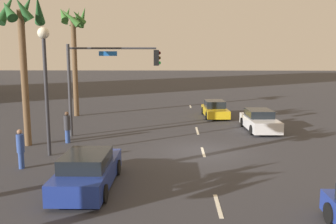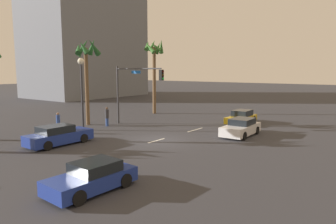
{
  "view_description": "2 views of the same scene",
  "coord_description": "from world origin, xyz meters",
  "px_view_note": "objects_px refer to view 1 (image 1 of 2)",
  "views": [
    {
      "loc": [
        -18.28,
        1.41,
        4.93
      ],
      "look_at": [
        2.88,
        1.91,
        1.63
      ],
      "focal_mm": 38.1,
      "sensor_mm": 36.0,
      "label": 1
    },
    {
      "loc": [
        -17.6,
        -14.6,
        5.25
      ],
      "look_at": [
        2.53,
        1.02,
        1.81
      ],
      "focal_mm": 32.89,
      "sensor_mm": 36.0,
      "label": 2
    }
  ],
  "objects_px": {
    "traffic_signal": "(102,73)",
    "palm_tree_3": "(22,30)",
    "car_1": "(260,121)",
    "pedestrian_0": "(21,148)",
    "car_0": "(88,171)",
    "palm_tree_2": "(74,34)",
    "car_4": "(215,109)",
    "pedestrian_1": "(67,127)",
    "streetlamp": "(45,67)"
  },
  "relations": [
    {
      "from": "car_0",
      "to": "traffic_signal",
      "type": "distance_m",
      "value": 9.55
    },
    {
      "from": "car_0",
      "to": "traffic_signal",
      "type": "xyz_separation_m",
      "value": [
        8.9,
        1.21,
        3.26
      ]
    },
    {
      "from": "car_0",
      "to": "pedestrian_0",
      "type": "height_order",
      "value": "pedestrian_0"
    },
    {
      "from": "traffic_signal",
      "to": "palm_tree_2",
      "type": "distance_m",
      "value": 8.98
    },
    {
      "from": "pedestrian_1",
      "to": "palm_tree_3",
      "type": "relative_size",
      "value": 0.22
    },
    {
      "from": "streetlamp",
      "to": "pedestrian_1",
      "type": "xyz_separation_m",
      "value": [
        2.65,
        -0.12,
        -3.46
      ]
    },
    {
      "from": "car_0",
      "to": "palm_tree_3",
      "type": "xyz_separation_m",
      "value": [
        6.52,
        4.99,
        5.69
      ]
    },
    {
      "from": "car_1",
      "to": "pedestrian_0",
      "type": "relative_size",
      "value": 2.53
    },
    {
      "from": "pedestrian_1",
      "to": "palm_tree_2",
      "type": "distance_m",
      "value": 11.29
    },
    {
      "from": "streetlamp",
      "to": "palm_tree_2",
      "type": "bearing_deg",
      "value": 9.33
    },
    {
      "from": "car_4",
      "to": "traffic_signal",
      "type": "bearing_deg",
      "value": 133.84
    },
    {
      "from": "pedestrian_1",
      "to": "palm_tree_3",
      "type": "distance_m",
      "value": 5.79
    },
    {
      "from": "car_4",
      "to": "traffic_signal",
      "type": "relative_size",
      "value": 0.79
    },
    {
      "from": "traffic_signal",
      "to": "pedestrian_0",
      "type": "relative_size",
      "value": 3.21
    },
    {
      "from": "car_4",
      "to": "pedestrian_0",
      "type": "distance_m",
      "value": 17.3
    },
    {
      "from": "pedestrian_1",
      "to": "palm_tree_2",
      "type": "xyz_separation_m",
      "value": [
        9.44,
        2.11,
        5.81
      ]
    },
    {
      "from": "pedestrian_0",
      "to": "traffic_signal",
      "type": "bearing_deg",
      "value": -19.46
    },
    {
      "from": "palm_tree_3",
      "to": "traffic_signal",
      "type": "bearing_deg",
      "value": -57.78
    },
    {
      "from": "pedestrian_1",
      "to": "car_4",
      "type": "bearing_deg",
      "value": -45.61
    },
    {
      "from": "car_1",
      "to": "palm_tree_2",
      "type": "relative_size",
      "value": 0.5
    },
    {
      "from": "car_4",
      "to": "traffic_signal",
      "type": "distance_m",
      "value": 11.22
    },
    {
      "from": "traffic_signal",
      "to": "palm_tree_2",
      "type": "xyz_separation_m",
      "value": [
        7.6,
        3.84,
        2.85
      ]
    },
    {
      "from": "car_1",
      "to": "traffic_signal",
      "type": "distance_m",
      "value": 10.86
    },
    {
      "from": "streetlamp",
      "to": "car_0",
      "type": "bearing_deg",
      "value": -145.24
    },
    {
      "from": "car_4",
      "to": "palm_tree_2",
      "type": "xyz_separation_m",
      "value": [
        0.18,
        11.57,
        6.16
      ]
    },
    {
      "from": "car_0",
      "to": "car_4",
      "type": "relative_size",
      "value": 1.04
    },
    {
      "from": "car_0",
      "to": "pedestrian_1",
      "type": "xyz_separation_m",
      "value": [
        7.06,
        2.94,
        0.3
      ]
    },
    {
      "from": "car_0",
      "to": "palm_tree_2",
      "type": "height_order",
      "value": "palm_tree_2"
    },
    {
      "from": "car_4",
      "to": "streetlamp",
      "type": "height_order",
      "value": "streetlamp"
    },
    {
      "from": "streetlamp",
      "to": "pedestrian_1",
      "type": "bearing_deg",
      "value": -2.68
    },
    {
      "from": "streetlamp",
      "to": "palm_tree_2",
      "type": "xyz_separation_m",
      "value": [
        12.09,
        1.99,
        2.36
      ]
    },
    {
      "from": "car_1",
      "to": "palm_tree_3",
      "type": "height_order",
      "value": "palm_tree_3"
    },
    {
      "from": "traffic_signal",
      "to": "palm_tree_3",
      "type": "distance_m",
      "value": 5.08
    },
    {
      "from": "car_4",
      "to": "palm_tree_2",
      "type": "relative_size",
      "value": 0.5
    },
    {
      "from": "palm_tree_2",
      "to": "traffic_signal",
      "type": "bearing_deg",
      "value": -153.2
    },
    {
      "from": "palm_tree_3",
      "to": "pedestrian_0",
      "type": "bearing_deg",
      "value": -161.35
    },
    {
      "from": "traffic_signal",
      "to": "pedestrian_0",
      "type": "height_order",
      "value": "traffic_signal"
    },
    {
      "from": "streetlamp",
      "to": "palm_tree_3",
      "type": "bearing_deg",
      "value": 42.47
    },
    {
      "from": "traffic_signal",
      "to": "palm_tree_2",
      "type": "height_order",
      "value": "palm_tree_2"
    },
    {
      "from": "car_1",
      "to": "traffic_signal",
      "type": "relative_size",
      "value": 0.79
    },
    {
      "from": "traffic_signal",
      "to": "pedestrian_0",
      "type": "distance_m",
      "value": 7.64
    },
    {
      "from": "car_4",
      "to": "palm_tree_3",
      "type": "relative_size",
      "value": 0.53
    },
    {
      "from": "traffic_signal",
      "to": "palm_tree_3",
      "type": "xyz_separation_m",
      "value": [
        -2.38,
        3.78,
        2.43
      ]
    },
    {
      "from": "car_1",
      "to": "streetlamp",
      "type": "distance_m",
      "value": 14.17
    },
    {
      "from": "car_0",
      "to": "palm_tree_2",
      "type": "relative_size",
      "value": 0.52
    },
    {
      "from": "car_0",
      "to": "palm_tree_3",
      "type": "bearing_deg",
      "value": 37.43
    },
    {
      "from": "car_0",
      "to": "palm_tree_2",
      "type": "bearing_deg",
      "value": 17.02
    },
    {
      "from": "car_4",
      "to": "streetlamp",
      "type": "xyz_separation_m",
      "value": [
        -11.91,
        9.58,
        3.81
      ]
    },
    {
      "from": "car_4",
      "to": "pedestrian_1",
      "type": "xyz_separation_m",
      "value": [
        -9.26,
        9.46,
        0.35
      ]
    },
    {
      "from": "palm_tree_2",
      "to": "palm_tree_3",
      "type": "relative_size",
      "value": 1.07
    }
  ]
}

